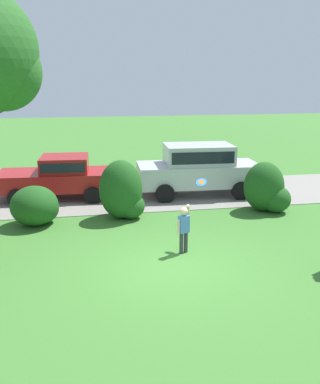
{
  "coord_description": "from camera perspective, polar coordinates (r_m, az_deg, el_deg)",
  "views": [
    {
      "loc": [
        -1.95,
        -9.43,
        4.4
      ],
      "look_at": [
        0.25,
        2.86,
        1.1
      ],
      "focal_mm": 41.39,
      "sensor_mm": 36.0,
      "label": 1
    }
  ],
  "objects": [
    {
      "name": "shrub_near_tree",
      "position": [
        13.89,
        -15.63,
        -1.81
      ],
      "size": [
        1.43,
        1.46,
        1.2
      ],
      "color": "#1E511C",
      "rests_on": "ground"
    },
    {
      "name": "frisbee",
      "position": [
        11.54,
        5.35,
        1.25
      ],
      "size": [
        0.32,
        0.25,
        0.25
      ],
      "color": "#337FDB"
    },
    {
      "name": "child_thrower",
      "position": [
        11.21,
        3.09,
        -4.41
      ],
      "size": [
        0.39,
        0.37,
        1.29
      ],
      "color": "#383842",
      "rests_on": "ground"
    },
    {
      "name": "parked_suv",
      "position": [
        16.66,
        4.93,
        3.24
      ],
      "size": [
        4.77,
        2.24,
        1.92
      ],
      "color": "silver",
      "rests_on": "ground"
    },
    {
      "name": "driveway_strip",
      "position": [
        16.72,
        -3.11,
        -0.44
      ],
      "size": [
        28.0,
        4.4,
        0.02
      ],
      "primitive_type": "cube",
      "color": "gray",
      "rests_on": "ground"
    },
    {
      "name": "shrub_centre",
      "position": [
        15.09,
        13.59,
        0.31
      ],
      "size": [
        1.5,
        1.37,
        1.65
      ],
      "color": "#1E511C",
      "rests_on": "ground"
    },
    {
      "name": "shrub_centre_left",
      "position": [
        13.94,
        -4.86,
        -0.03
      ],
      "size": [
        1.43,
        1.34,
        1.87
      ],
      "color": "#1E511C",
      "rests_on": "ground"
    },
    {
      "name": "ground_plane",
      "position": [
        10.59,
        1.41,
        -9.76
      ],
      "size": [
        80.0,
        80.0,
        0.0
      ],
      "primitive_type": "plane",
      "color": "#3D752D"
    },
    {
      "name": "parked_sedan",
      "position": [
        16.64,
        -12.87,
        2.1
      ],
      "size": [
        4.49,
        2.28,
        1.56
      ],
      "color": "maroon",
      "rests_on": "ground"
    }
  ]
}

